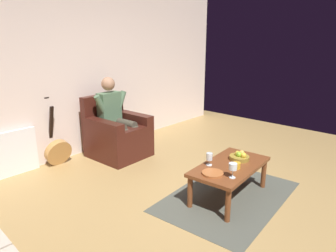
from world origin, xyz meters
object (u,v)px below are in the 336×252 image
(person_seated, at_px, (115,114))
(wine_glass_near, at_px, (233,167))
(wine_glass_far, at_px, (209,157))
(guitar, at_px, (58,150))
(armchair, at_px, (117,135))
(decorative_dish, at_px, (213,173))
(fruit_bowl, at_px, (240,157))
(coffee_table, at_px, (230,169))
(candle_jar, at_px, (237,165))

(person_seated, relative_size, wine_glass_near, 7.64)
(wine_glass_far, bearing_deg, guitar, -72.75)
(armchair, xyz_separation_m, guitar, (0.84, -0.36, -0.11))
(wine_glass_far, relative_size, decorative_dish, 0.64)
(fruit_bowl, bearing_deg, person_seated, -83.18)
(decorative_dish, bearing_deg, coffee_table, 178.86)
(wine_glass_near, relative_size, candle_jar, 1.84)
(armchair, distance_m, guitar, 0.92)
(armchair, relative_size, fruit_bowl, 4.04)
(person_seated, height_order, wine_glass_near, person_seated)
(armchair, distance_m, wine_glass_near, 2.28)
(wine_glass_far, height_order, decorative_dish, wine_glass_far)
(wine_glass_near, height_order, decorative_dish, wine_glass_near)
(wine_glass_near, bearing_deg, candle_jar, -159.33)
(armchair, xyz_separation_m, coffee_table, (-0.03, 2.06, 0.02))
(armchair, distance_m, wine_glass_far, 1.90)
(fruit_bowl, distance_m, candle_jar, 0.27)
(guitar, height_order, candle_jar, guitar)
(armchair, height_order, wine_glass_far, armchair)
(decorative_dish, distance_m, candle_jar, 0.34)
(guitar, relative_size, wine_glass_far, 6.78)
(guitar, bearing_deg, wine_glass_near, 102.61)
(wine_glass_far, distance_m, candle_jar, 0.32)
(person_seated, bearing_deg, fruit_bowl, 94.85)
(wine_glass_far, relative_size, fruit_bowl, 0.63)
(fruit_bowl, relative_size, candle_jar, 2.67)
(coffee_table, distance_m, candle_jar, 0.14)
(person_seated, relative_size, decorative_dish, 5.32)
(wine_glass_near, xyz_separation_m, decorative_dish, (0.07, -0.20, -0.11))
(person_seated, distance_m, candle_jar, 2.20)
(guitar, height_order, wine_glass_near, guitar)
(wine_glass_near, relative_size, wine_glass_far, 1.09)
(fruit_bowl, xyz_separation_m, candle_jar, (0.25, 0.10, -0.01))
(wine_glass_far, bearing_deg, person_seated, -94.24)
(candle_jar, bearing_deg, fruit_bowl, -157.90)
(armchair, bearing_deg, guitar, -25.17)
(person_seated, relative_size, guitar, 1.23)
(wine_glass_near, relative_size, decorative_dish, 0.70)
(candle_jar, bearing_deg, decorative_dish, -19.06)
(person_seated, xyz_separation_m, candle_jar, (0.00, 2.18, -0.23))
(wine_glass_far, bearing_deg, coffee_table, 134.05)
(decorative_dish, bearing_deg, person_seated, -98.82)
(wine_glass_near, bearing_deg, wine_glass_far, -106.36)
(coffee_table, distance_m, wine_glass_far, 0.29)
(coffee_table, distance_m, fruit_bowl, 0.24)
(armchair, bearing_deg, person_seated, -90.00)
(wine_glass_near, relative_size, fruit_bowl, 0.69)
(coffee_table, xyz_separation_m, wine_glass_near, (0.28, 0.20, 0.18))
(armchair, distance_m, fruit_bowl, 2.08)
(wine_glass_near, xyz_separation_m, wine_glass_far, (-0.11, -0.38, -0.02))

